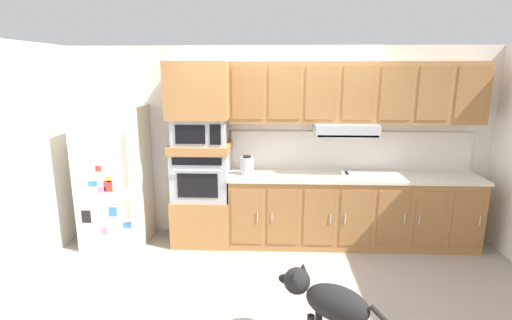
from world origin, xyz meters
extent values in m
plane|color=#9E9389|center=(0.00, 0.00, 0.00)|extent=(9.60, 9.60, 0.00)
cube|color=silver|center=(0.00, 1.11, 1.25)|extent=(6.20, 0.12, 2.50)
cube|color=silver|center=(-2.80, 0.00, 1.25)|extent=(0.12, 7.10, 2.50)
cube|color=silver|center=(-2.09, 0.68, 0.88)|extent=(0.76, 0.70, 1.76)
cylinder|color=silver|center=(-1.76, 0.31, 0.98)|extent=(0.02, 0.02, 1.10)
cube|color=red|center=(-2.03, 0.33, 0.86)|extent=(0.10, 0.01, 0.13)
cube|color=pink|center=(-2.11, 0.33, 0.82)|extent=(0.10, 0.01, 0.07)
cube|color=#337FDB|center=(-2.21, 0.33, 0.89)|extent=(0.11, 0.01, 0.06)
cube|color=#337FDB|center=(-1.84, 0.33, 0.37)|extent=(0.10, 0.01, 0.07)
cube|color=red|center=(-2.13, 0.33, 1.08)|extent=(0.07, 0.01, 0.06)
cube|color=gold|center=(-2.01, 0.33, 0.94)|extent=(0.06, 0.01, 0.07)
cube|color=#337FDB|center=(-2.00, 0.33, 0.54)|extent=(0.09, 0.01, 0.11)
cube|color=pink|center=(-2.12, 0.33, 0.29)|extent=(0.06, 0.01, 0.08)
cube|color=white|center=(-1.80, 0.33, 0.77)|extent=(0.12, 0.01, 0.15)
cube|color=black|center=(-2.33, 0.33, 0.47)|extent=(0.11, 0.01, 0.16)
cube|color=#A8703D|center=(-0.99, 0.75, 0.30)|extent=(0.74, 0.62, 0.60)
cube|color=#A8AAAF|center=(-0.99, 0.75, 0.90)|extent=(0.70, 0.58, 0.60)
cube|color=black|center=(-0.99, 0.45, 0.84)|extent=(0.49, 0.01, 0.30)
cube|color=black|center=(-0.99, 0.45, 1.14)|extent=(0.59, 0.01, 0.09)
cylinder|color=#A8AAAF|center=(-0.99, 0.43, 1.03)|extent=(0.56, 0.02, 0.02)
cube|color=#A8703D|center=(-0.99, 0.75, 1.25)|extent=(0.74, 0.62, 0.10)
cube|color=#A8AAAF|center=(-0.99, 0.75, 1.46)|extent=(0.64, 0.53, 0.32)
cube|color=black|center=(-1.06, 0.48, 1.46)|extent=(0.35, 0.01, 0.22)
cube|color=black|center=(-0.76, 0.48, 1.46)|extent=(0.13, 0.01, 0.24)
cube|color=#A8703D|center=(-0.99, 0.75, 1.96)|extent=(0.74, 0.62, 0.68)
cube|color=#A8703D|center=(0.92, 0.75, 0.44)|extent=(3.08, 0.60, 0.88)
cube|color=#9A6738|center=(-0.40, 0.44, 0.46)|extent=(0.37, 0.01, 0.70)
cylinder|color=#BCBCC1|center=(-0.26, 0.43, 0.46)|extent=(0.01, 0.01, 0.12)
cube|color=#9A6738|center=(0.04, 0.44, 0.46)|extent=(0.37, 0.01, 0.70)
cylinder|color=#BCBCC1|center=(-0.09, 0.43, 0.46)|extent=(0.01, 0.01, 0.12)
cube|color=#9A6738|center=(0.48, 0.44, 0.46)|extent=(0.37, 0.01, 0.70)
cylinder|color=#BCBCC1|center=(0.62, 0.43, 0.46)|extent=(0.01, 0.01, 0.12)
cube|color=#9A6738|center=(0.92, 0.44, 0.46)|extent=(0.37, 0.01, 0.70)
cylinder|color=#BCBCC1|center=(0.79, 0.43, 0.46)|extent=(0.01, 0.01, 0.12)
cube|color=#9A6738|center=(1.36, 0.44, 0.46)|extent=(0.37, 0.01, 0.70)
cylinder|color=#BCBCC1|center=(1.50, 0.43, 0.46)|extent=(0.01, 0.01, 0.12)
cube|color=#9A6738|center=(1.80, 0.44, 0.46)|extent=(0.37, 0.01, 0.70)
cylinder|color=#BCBCC1|center=(1.67, 0.43, 0.46)|extent=(0.01, 0.01, 0.12)
cube|color=#9A6738|center=(2.24, 0.44, 0.46)|extent=(0.37, 0.01, 0.70)
cylinder|color=#BCBCC1|center=(2.38, 0.43, 0.46)|extent=(0.01, 0.01, 0.12)
cube|color=silver|center=(0.92, 0.75, 0.90)|extent=(3.12, 0.64, 0.04)
cube|color=white|center=(0.92, 1.04, 1.17)|extent=(3.12, 0.02, 0.50)
cube|color=#A8703D|center=(0.92, 0.88, 1.93)|extent=(3.08, 0.34, 0.74)
cube|color=#A8AAAF|center=(0.80, 0.81, 1.49)|extent=(0.76, 0.48, 0.14)
cube|color=black|center=(0.80, 0.59, 1.43)|extent=(0.72, 0.04, 0.02)
cube|color=#9A6738|center=(-0.40, 0.70, 1.93)|extent=(0.37, 0.01, 0.63)
cube|color=#9A6738|center=(0.04, 0.70, 1.93)|extent=(0.37, 0.01, 0.63)
cube|color=#9A6738|center=(0.48, 0.70, 1.93)|extent=(0.37, 0.01, 0.63)
cube|color=#9A6738|center=(0.92, 0.70, 1.93)|extent=(0.37, 0.01, 0.63)
cube|color=#9A6738|center=(1.36, 0.70, 1.93)|extent=(0.37, 0.01, 0.63)
cube|color=#9A6738|center=(1.80, 0.70, 1.93)|extent=(0.37, 0.01, 0.63)
cube|color=#9A6738|center=(2.24, 0.70, 1.93)|extent=(0.37, 0.01, 0.63)
cylinder|color=black|center=(0.85, 0.79, 0.93)|extent=(0.04, 0.10, 0.03)
cylinder|color=silver|center=(0.96, 0.80, 0.93)|extent=(0.02, 0.12, 0.01)
cylinder|color=#A8AAAF|center=(-0.40, 0.70, 1.03)|extent=(0.17, 0.17, 0.22)
cylinder|color=black|center=(-0.40, 0.70, 1.15)|extent=(0.10, 0.10, 0.02)
ellipsoid|color=black|center=(0.41, -1.34, 0.47)|extent=(0.57, 0.50, 0.27)
sphere|color=black|center=(0.12, -1.15, 0.54)|extent=(0.22, 0.22, 0.22)
ellipsoid|color=black|center=(0.03, -1.10, 0.52)|extent=(0.15, 0.13, 0.08)
cone|color=black|center=(0.09, -1.22, 0.64)|extent=(0.06, 0.06, 0.07)
cone|color=black|center=(0.17, -1.10, 0.64)|extent=(0.06, 0.06, 0.07)
cylinder|color=black|center=(0.69, -1.51, 0.50)|extent=(0.15, 0.11, 0.12)
camera|label=1|loc=(-0.09, -3.98, 2.21)|focal=27.21mm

